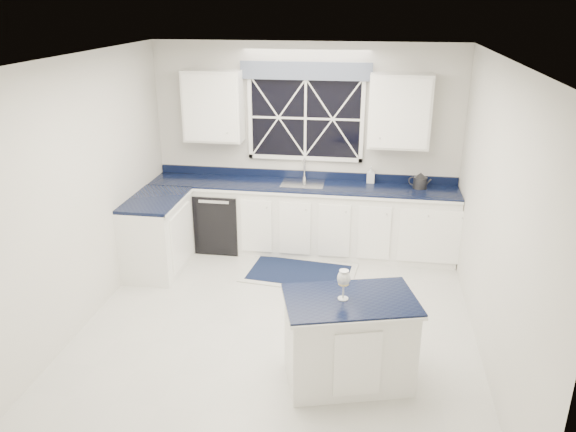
% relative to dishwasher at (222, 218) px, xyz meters
% --- Properties ---
extents(ground, '(4.50, 4.50, 0.00)m').
position_rel_dishwasher_xyz_m(ground, '(1.10, -1.95, -0.41)').
color(ground, '#B7B7B2').
rests_on(ground, ground).
extents(back_wall, '(4.00, 0.10, 2.70)m').
position_rel_dishwasher_xyz_m(back_wall, '(1.10, 0.30, 0.94)').
color(back_wall, silver).
rests_on(back_wall, ground).
extents(base_cabinets, '(3.99, 1.60, 0.90)m').
position_rel_dishwasher_xyz_m(base_cabinets, '(0.77, -0.17, 0.04)').
color(base_cabinets, silver).
rests_on(base_cabinets, ground).
extents(countertop, '(3.98, 0.64, 0.04)m').
position_rel_dishwasher_xyz_m(countertop, '(1.10, 0.00, 0.51)').
color(countertop, black).
rests_on(countertop, base_cabinets).
extents(dishwasher, '(0.60, 0.58, 0.82)m').
position_rel_dishwasher_xyz_m(dishwasher, '(0.00, 0.00, 0.00)').
color(dishwasher, black).
rests_on(dishwasher, ground).
extents(window, '(1.65, 0.09, 1.26)m').
position_rel_dishwasher_xyz_m(window, '(1.10, 0.25, 1.42)').
color(window, black).
rests_on(window, ground).
extents(upper_cabinets, '(3.10, 0.34, 0.90)m').
position_rel_dishwasher_xyz_m(upper_cabinets, '(1.10, 0.13, 1.49)').
color(upper_cabinets, silver).
rests_on(upper_cabinets, ground).
extents(faucet, '(0.05, 0.20, 0.30)m').
position_rel_dishwasher_xyz_m(faucet, '(1.10, 0.19, 0.69)').
color(faucet, silver).
rests_on(faucet, countertop).
extents(island, '(1.25, 0.94, 0.83)m').
position_rel_dishwasher_xyz_m(island, '(1.86, -2.68, 0.01)').
color(island, silver).
rests_on(island, ground).
extents(rug, '(1.44, 0.97, 0.02)m').
position_rel_dishwasher_xyz_m(rug, '(1.16, -0.68, -0.40)').
color(rug, '#B2B3AE').
rests_on(rug, ground).
extents(kettle, '(0.28, 0.22, 0.20)m').
position_rel_dishwasher_xyz_m(kettle, '(2.59, 0.08, 0.62)').
color(kettle, '#2B2B2D').
rests_on(kettle, countertop).
extents(wine_glass, '(0.11, 0.11, 0.27)m').
position_rel_dishwasher_xyz_m(wine_glass, '(1.79, -2.69, 0.60)').
color(wine_glass, silver).
rests_on(wine_glass, island).
extents(soap_bottle, '(0.10, 0.10, 0.22)m').
position_rel_dishwasher_xyz_m(soap_bottle, '(1.97, 0.22, 0.64)').
color(soap_bottle, silver).
rests_on(soap_bottle, countertop).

